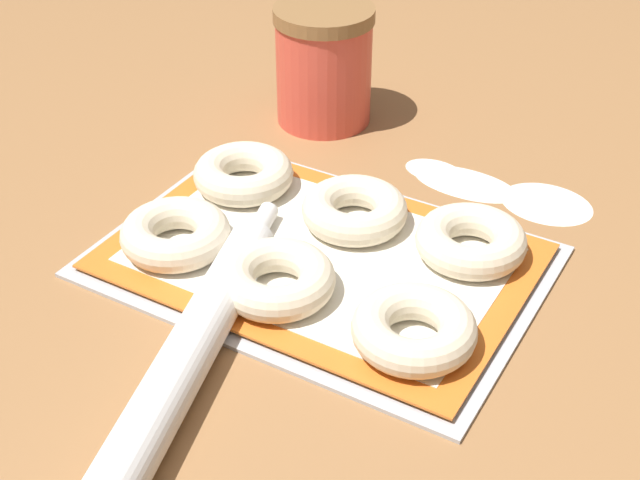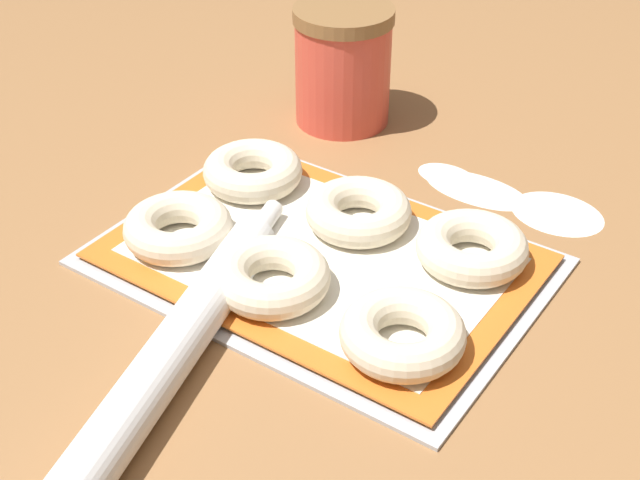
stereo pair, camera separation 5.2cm
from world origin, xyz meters
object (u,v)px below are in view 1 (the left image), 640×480
at_px(bagel_front_center, 277,279).
at_px(bagel_back_left, 243,174).
at_px(bagel_front_right, 414,329).
at_px(bagel_back_center, 355,210).
at_px(bagel_front_left, 175,234).
at_px(rolling_pin, 181,366).
at_px(baking_tray, 320,260).
at_px(flour_canister, 324,65).
at_px(bagel_back_right, 471,241).

bearing_deg(bagel_front_center, bagel_back_left, 133.35).
height_order(bagel_front_center, bagel_front_right, same).
bearing_deg(bagel_back_center, bagel_front_left, -136.46).
relative_size(bagel_front_right, bagel_back_left, 1.00).
bearing_deg(rolling_pin, baking_tray, 86.10).
height_order(bagel_front_center, bagel_back_center, same).
bearing_deg(rolling_pin, bagel_back_center, 86.18).
bearing_deg(bagel_back_left, flour_canister, 94.18).
relative_size(bagel_back_right, rolling_pin, 0.23).
xyz_separation_m(bagel_front_right, bagel_back_right, (-0.01, 0.14, 0.00)).
xyz_separation_m(bagel_front_center, bagel_back_right, (0.13, 0.14, 0.00)).
relative_size(baking_tray, bagel_back_left, 3.89).
distance_m(bagel_front_center, rolling_pin, 0.13).
height_order(bagel_front_right, bagel_back_center, same).
distance_m(bagel_front_right, bagel_back_left, 0.29).
bearing_deg(bagel_back_center, bagel_front_center, -93.22).
bearing_deg(bagel_back_center, bagel_front_right, -46.09).
bearing_deg(rolling_pin, bagel_front_right, 41.32).
relative_size(bagel_front_center, bagel_back_center, 1.00).
xyz_separation_m(bagel_front_left, bagel_front_center, (0.12, -0.01, 0.00)).
bearing_deg(flour_canister, baking_tray, -60.77).
height_order(bagel_back_center, flour_canister, flour_canister).
xyz_separation_m(bagel_back_left, bagel_back_center, (0.13, -0.00, 0.00)).
bearing_deg(bagel_front_center, baking_tray, 87.08).
distance_m(baking_tray, bagel_back_left, 0.15).
xyz_separation_m(baking_tray, bagel_front_left, (-0.12, -0.06, 0.02)).
height_order(bagel_back_center, rolling_pin, bagel_back_center).
bearing_deg(bagel_back_left, bagel_back_right, 1.61).
relative_size(baking_tray, rolling_pin, 0.91).
distance_m(bagel_front_left, bagel_back_right, 0.28).
bearing_deg(bagel_back_right, bagel_back_center, -175.70).
xyz_separation_m(bagel_front_right, bagel_back_left, (-0.26, 0.13, 0.00)).
distance_m(baking_tray, flour_canister, 0.30).
distance_m(bagel_back_right, rolling_pin, 0.30).
xyz_separation_m(baking_tray, bagel_front_center, (-0.00, -0.07, 0.02)).
bearing_deg(bagel_back_right, bagel_front_center, -132.03).
bearing_deg(rolling_pin, bagel_back_left, 114.10).
xyz_separation_m(bagel_back_center, flour_canister, (-0.15, 0.20, 0.04)).
xyz_separation_m(bagel_back_center, bagel_back_right, (0.12, 0.01, 0.00)).
height_order(bagel_front_right, rolling_pin, bagel_front_right).
height_order(bagel_front_left, rolling_pin, bagel_front_left).
distance_m(bagel_front_center, bagel_back_right, 0.19).
bearing_deg(bagel_front_center, bagel_front_left, 175.18).
bearing_deg(bagel_back_right, rolling_pin, -117.10).
height_order(baking_tray, bagel_front_center, bagel_front_center).
bearing_deg(bagel_front_left, bagel_front_right, -2.25).
bearing_deg(bagel_back_right, baking_tray, -150.28).
xyz_separation_m(baking_tray, bagel_back_center, (0.00, 0.06, 0.02)).
bearing_deg(rolling_pin, bagel_front_center, 85.55).
bearing_deg(bagel_front_right, rolling_pin, -138.68).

